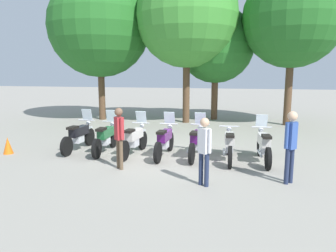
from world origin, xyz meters
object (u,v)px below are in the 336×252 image
Objects in this scene: person_0 at (291,141)px; person_1 at (204,147)px; motorcycle_5 at (229,144)px; tree_1 at (187,16)px; tree_3 at (293,18)px; motorcycle_1 at (106,137)px; motorcycle_6 at (264,145)px; motorcycle_4 at (197,141)px; person_2 at (119,133)px; tree_0 at (99,26)px; traffic_cone at (8,146)px; motorcycle_0 at (79,135)px; motorcycle_2 at (134,139)px; tree_2 at (216,45)px; motorcycle_3 at (165,140)px.

person_1 is (-2.02, -0.58, -0.10)m from person_0.
tree_1 reaches higher than motorcycle_5.
motorcycle_1 is at bearing -133.88° from tree_3.
person_0 is (0.46, -1.85, 0.54)m from motorcycle_6.
tree_1 is at bearing 21.90° from motorcycle_6.
motorcycle_6 is 9.16m from tree_1.
person_0 is at bearing -124.46° from motorcycle_4.
tree_0 is (-4.21, 8.61, 4.06)m from person_2.
traffic_cone is at bearing -141.38° from tree_3.
tree_0 reaches higher than traffic_cone.
person_1 is at bearing 114.40° from person_2.
person_1 is 10.98m from tree_3.
traffic_cone is (-3.11, -0.85, -0.24)m from motorcycle_1.
motorcycle_0 is at bearing 82.84° from motorcycle_1.
tree_3 is at bearing -45.86° from motorcycle_1.
tree_1 is 14.58× the size of traffic_cone.
tree_1 reaches higher than motorcycle_2.
tree_2 is at bearing -147.28° from person_2.
motorcycle_6 is 1.23× the size of person_0.
person_0 reaches higher than traffic_cone.
motorcycle_4 is 1.00× the size of motorcycle_6.
motorcycle_4 is 0.35× the size of tree_2.
motorcycle_4 is at bearing -83.58° from motorcycle_3.
tree_2 is (2.04, 8.35, 3.59)m from motorcycle_2.
motorcycle_0 is at bearing -116.54° from tree_2.
motorcycle_3 is 9.77m from tree_3.
motorcycle_5 is at bearing -44.71° from tree_0.
motorcycle_0 and motorcycle_1 have the same top height.
motorcycle_3 is (2.05, -0.07, 0.00)m from motorcycle_1.
person_0 is 2.10m from person_1.
tree_0 is 14.23× the size of traffic_cone.
person_1 is 0.22× the size of tree_3.
tree_3 reaches higher than person_2.
tree_2 is (1.39, 1.43, -1.31)m from tree_1.
motorcycle_1 is 3.99× the size of traffic_cone.
motorcycle_6 is 0.28× the size of tree_0.
motorcycle_2 is 8.50m from tree_1.
motorcycle_0 reaches higher than motorcycle_5.
traffic_cone is at bearing 103.32° from motorcycle_1.
motorcycle_0 is at bearing 90.45° from motorcycle_2.
traffic_cone is at bearing -124.11° from tree_2.
person_1 is at bearing -14.14° from traffic_cone.
tree_0 is (-6.17, 6.95, 4.56)m from motorcycle_4.
person_1 is (3.55, -2.53, 0.44)m from motorcycle_1.
motorcycle_1 is at bearing -154.23° from person_0.
traffic_cone is at bearing 116.44° from motorcycle_0.
motorcycle_4 is (3.07, 0.00, 0.00)m from motorcycle_1.
motorcycle_2 is 9.34m from tree_0.
person_1 is 3.00× the size of traffic_cone.
traffic_cone is at bearing 101.29° from motorcycle_4.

